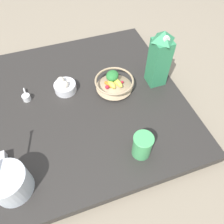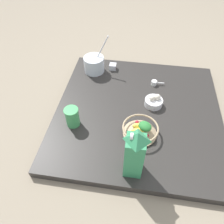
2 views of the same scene
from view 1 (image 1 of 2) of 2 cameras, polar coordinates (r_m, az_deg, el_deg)
The scene contains 9 objects.
ground_plane at distance 1.09m, azimuth -7.77°, elevation 1.60°, with size 6.00×6.00×0.00m, color gray.
countertop at distance 1.07m, azimuth -7.90°, elevation 2.36°, with size 0.95×0.95×0.05m.
fruit_bowl at distance 1.07m, azimuth 0.55°, elevation 7.64°, with size 0.19×0.19×0.09m.
milk_carton at distance 1.06m, azimuth 12.21°, elevation 13.50°, with size 0.08×0.08×0.28m.
yogurt_tub at distance 0.85m, azimuth -25.30°, elevation -16.31°, with size 0.14×0.17×0.25m.
drinking_cup at distance 0.84m, azimuth 7.92°, elevation -8.60°, with size 0.08×0.08×0.11m.
spice_jar at distance 0.96m, azimuth -27.15°, elevation -11.03°, with size 0.05×0.05×0.04m.
measuring_scoop at distance 1.11m, azimuth -21.47°, elevation 3.61°, with size 0.04×0.08×0.03m.
garlic_bowl at distance 1.09m, azimuth -12.19°, elevation 6.53°, with size 0.11×0.11×0.07m.
Camera 1 is at (-0.08, -0.68, 0.84)m, focal length 35.00 mm.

